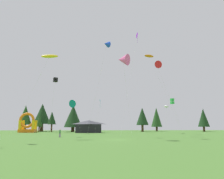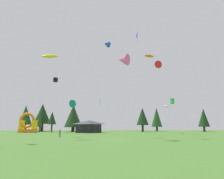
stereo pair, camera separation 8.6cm
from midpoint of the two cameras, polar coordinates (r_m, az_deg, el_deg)
ground_plane at (r=38.88m, az=0.84°, el=-12.65°), size 120.00×120.00×0.00m
kite_blue_delta at (r=51.88m, az=-1.34°, el=11.45°), size 5.36×7.03×21.30m
kite_white_parafoil at (r=67.82m, az=13.72°, el=-4.21°), size 2.57×3.65×8.23m
kite_teal_delta at (r=65.15m, az=-9.53°, el=-3.50°), size 3.78×3.08×9.78m
kite_cyan_diamond at (r=66.89m, az=-2.95°, el=-2.93°), size 1.69×1.83×9.97m
kite_red_delta at (r=46.61m, az=11.38°, el=6.14°), size 6.30×1.77×15.33m
kite_purple_diamond at (r=57.59m, az=6.57°, el=13.29°), size 5.34×7.43×25.00m
kite_green_box at (r=51.14m, az=15.09°, el=-2.89°), size 2.95×1.28×8.21m
kite_black_box at (r=50.97m, az=-14.12°, el=2.37°), size 2.52×4.46×12.74m
kite_pink_delta at (r=42.28m, az=2.85°, el=7.58°), size 3.53×4.68×15.72m
kite_orange_parafoil at (r=66.59m, az=9.44°, el=8.38°), size 11.12×2.85×22.70m
kite_yellow_parafoil at (r=46.14m, az=-15.50°, el=8.12°), size 8.11×2.33×16.38m
person_midfield at (r=46.93m, az=-13.04°, el=-10.56°), size 0.34×0.34×1.66m
inflatable_red_slide at (r=77.01m, az=-20.62°, el=-8.50°), size 5.08×3.60×6.27m
festival_tent at (r=70.56m, az=-5.86°, el=-9.34°), size 7.76×4.01×3.78m
tree_row_1 at (r=88.00m, az=-21.06°, el=-6.07°), size 4.53×4.53×9.44m
tree_row_2 at (r=87.34m, az=-17.24°, el=-5.95°), size 6.19×6.19×10.11m
tree_row_3 at (r=83.25m, az=-17.89°, el=-7.59°), size 2.29×2.29×5.79m
tree_row_4 at (r=80.82m, az=-14.95°, el=-7.04°), size 2.90×2.90×6.93m
tree_row_5 at (r=80.02m, az=-9.78°, el=-6.67°), size 6.25×6.25×9.30m
tree_row_6 at (r=80.98m, az=7.77°, el=-6.79°), size 4.33×4.33×8.46m
tree_row_7 at (r=86.64m, az=11.30°, el=-6.95°), size 4.03×4.03×8.74m
tree_row_8 at (r=87.19m, az=22.27°, el=-6.64°), size 3.99×3.99×8.16m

